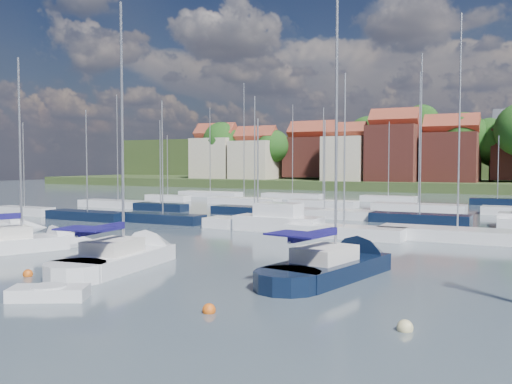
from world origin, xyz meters
The scene contains 11 objects.
ground centered at (0.00, 40.00, 0.00)m, with size 260.00×260.00×0.00m, color #3E4D55.
sailboat_left centered at (-14.83, 3.83, 0.37)m, with size 6.07×9.60×12.88m.
sailboat_centre centered at (-6.03, 2.97, 0.36)m, with size 4.23×11.25×14.95m.
sailboat_navy centered at (4.98, 5.77, 0.36)m, with size 4.95×11.57×15.56m.
tender centered at (-3.77, -4.83, 0.25)m, with size 3.32×2.71×0.65m.
buoy_c centered at (-8.27, -1.99, 0.00)m, with size 0.47×0.47×0.47m, color #D85914.
buoy_d centered at (3.03, -3.61, 0.00)m, with size 0.50×0.50×0.50m, color #D85914.
buoy_e centered at (3.84, 5.79, 0.00)m, with size 0.46×0.46×0.46m, color #D85914.
buoy_f centered at (9.89, -2.54, 0.00)m, with size 0.54×0.54×0.54m, color beige.
marina_field centered at (1.91, 35.15, 0.43)m, with size 79.62×41.41×15.93m.
far_shore_town centered at (2.23, 132.67, 4.61)m, with size 212.46×90.00×22.27m.
Camera 1 is at (14.04, -21.01, 5.49)m, focal length 40.00 mm.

